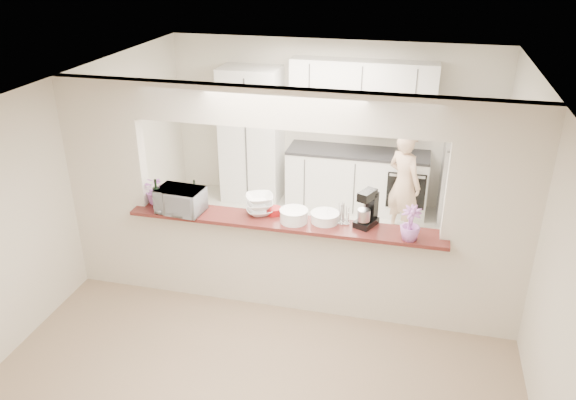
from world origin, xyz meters
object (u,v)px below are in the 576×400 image
(toaster_oven, at_px, (180,200))
(refrigerator, at_px, (470,167))
(stand_mixer, at_px, (367,210))
(person, at_px, (404,184))

(toaster_oven, bearing_deg, refrigerator, 45.57)
(toaster_oven, relative_size, stand_mixer, 1.25)
(toaster_oven, height_order, person, person)
(refrigerator, height_order, person, refrigerator)
(toaster_oven, xyz_separation_m, person, (2.32, 2.16, -0.48))
(refrigerator, xyz_separation_m, person, (-0.88, -0.59, -0.11))
(stand_mixer, height_order, person, stand_mixer)
(refrigerator, bearing_deg, stand_mixer, -114.78)
(toaster_oven, bearing_deg, stand_mixer, 9.52)
(stand_mixer, xyz_separation_m, person, (0.31, 2.00, -0.53))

